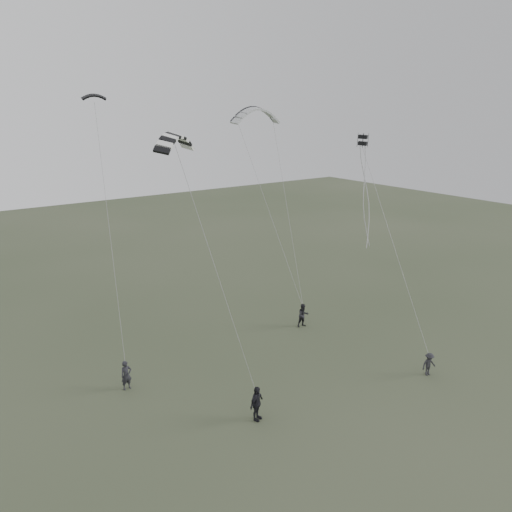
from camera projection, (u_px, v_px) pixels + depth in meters
ground at (291, 394)px, 29.36m from camera, size 140.00×140.00×0.00m
flyer_left at (126, 375)px, 29.64m from camera, size 0.69×0.48×1.82m
flyer_right at (303, 315)px, 38.20m from camera, size 0.99×0.83×1.84m
flyer_center at (257, 403)px, 26.66m from camera, size 1.26×0.91×1.98m
flyer_far at (429, 364)px, 31.24m from camera, size 1.07×0.75×1.51m
kite_dark_small at (94, 95)px, 31.05m from camera, size 1.55×0.87×0.60m
kite_pale_large at (256, 109)px, 40.14m from camera, size 4.36×1.35×1.87m
kite_striped at (175, 135)px, 24.25m from camera, size 3.05×2.63×1.34m
kite_box at (363, 140)px, 34.04m from camera, size 0.84×0.85×0.72m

